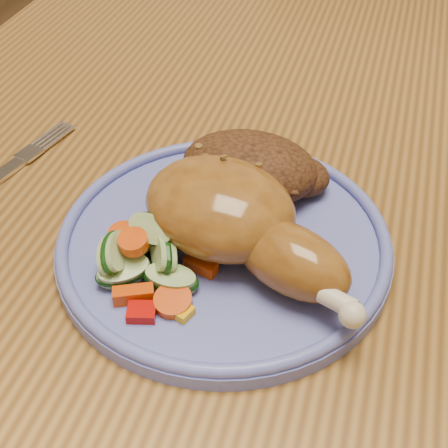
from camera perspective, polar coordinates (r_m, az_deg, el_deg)
The scene contains 7 objects.
dining_table at distance 0.61m, azimuth 7.75°, elevation -3.05°, with size 0.90×1.40×0.75m.
chair_far at distance 1.22m, azimuth 12.52°, elevation 11.37°, with size 0.42×0.42×0.91m.
plate at distance 0.49m, azimuth -0.00°, elevation -1.82°, with size 0.26×0.26×0.01m, color #575EAF.
plate_rim at distance 0.48m, azimuth -0.00°, elevation -0.88°, with size 0.26×0.26×0.01m, color #575EAF.
chicken_leg at distance 0.46m, azimuth 1.15°, elevation 0.40°, with size 0.19×0.14×0.06m.
rice_pilaf at distance 0.52m, azimuth 2.61°, elevation 5.04°, with size 0.12×0.08×0.05m.
vegetable_pile at distance 0.45m, azimuth -7.34°, elevation -3.22°, with size 0.10×0.09×0.05m.
Camera 1 is at (0.04, -0.43, 1.10)m, focal length 50.00 mm.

